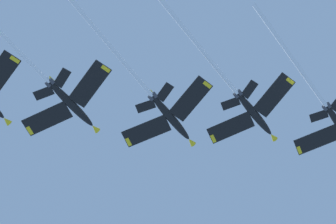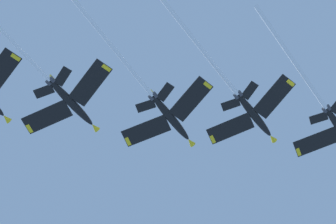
{
  "view_description": "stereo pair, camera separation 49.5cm",
  "coord_description": "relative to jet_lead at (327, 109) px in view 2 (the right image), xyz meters",
  "views": [
    {
      "loc": [
        37.62,
        30.41,
        1.56
      ],
      "look_at": [
        24.36,
        -0.53,
        124.06
      ],
      "focal_mm": 71.17,
      "sensor_mm": 36.0,
      "label": 1
    },
    {
      "loc": [
        38.08,
        30.21,
        1.56
      ],
      "look_at": [
        24.36,
        -0.53,
        124.06
      ],
      "focal_mm": 71.17,
      "sensor_mm": 36.0,
      "label": 2
    }
  ],
  "objects": [
    {
      "name": "jet_fourth",
      "position": [
        50.57,
        -15.07,
        -7.4
      ],
      "size": [
        35.69,
        24.28,
        9.37
      ],
      "color": "black"
    },
    {
      "name": "jet_lead",
      "position": [
        0.0,
        0.0,
        0.0
      ],
      "size": [
        34.36,
        24.59,
        8.49
      ],
      "color": "black"
    },
    {
      "name": "jet_third",
      "position": [
        32.23,
        -10.54,
        -5.17
      ],
      "size": [
        34.04,
        24.54,
        9.12
      ],
      "color": "black"
    },
    {
      "name": "jet_second",
      "position": [
        18.85,
        -3.49,
        -1.83
      ],
      "size": [
        38.85,
        26.32,
        10.61
      ],
      "color": "black"
    }
  ]
}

